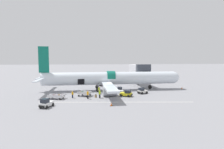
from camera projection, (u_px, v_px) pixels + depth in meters
The scene contains 17 objects.
ground_plane at pixel (112, 93), 43.17m from camera, with size 500.00×500.00×0.00m, color gray.
apron_marking_line at pixel (116, 102), 33.68m from camera, with size 29.69×4.05×0.01m.
jet_bridge_stub at pixel (139, 70), 54.74m from camera, with size 4.06×12.21×6.81m.
airplane at pixel (109, 79), 46.83m from camera, with size 39.10×30.83×11.50m.
baggage_tug_lead at pixel (46, 103), 30.03m from camera, with size 2.36×2.93×1.58m.
baggage_tug_mid at pixel (120, 90), 43.51m from camera, with size 1.87×3.15×1.31m.
baggage_tug_rear at pixel (142, 91), 42.10m from camera, with size 2.62×2.30×1.42m.
baggage_tug_spare at pixel (126, 94), 39.02m from camera, with size 3.06×2.76×1.42m.
baggage_cart_loading at pixel (85, 94), 39.11m from camera, with size 3.68×2.80×1.12m.
baggage_cart_queued at pixel (57, 97), 36.31m from camera, with size 4.24×2.45×1.04m.
ground_crew_loader_a at pixel (73, 94), 37.23m from camera, with size 0.50×0.50×1.56m.
ground_crew_loader_b at pixel (99, 90), 42.24m from camera, with size 0.46×0.58×1.66m.
ground_crew_driver at pixel (100, 94), 37.12m from camera, with size 0.51×0.63×1.80m.
ground_crew_supervisor at pixel (88, 94), 36.49m from camera, with size 0.42×0.60×1.74m.
suitcase_on_tarmac_upright at pixel (96, 96), 37.77m from camera, with size 0.46×0.41×0.70m.
safety_cone_nose at pixel (182, 88), 48.67m from camera, with size 0.44×0.44×0.66m.
safety_cone_engine_left at pixel (111, 104), 31.00m from camera, with size 0.52×0.52×0.60m.
Camera 1 is at (-5.81, -42.22, 8.23)m, focal length 28.00 mm.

